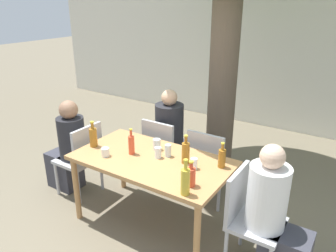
# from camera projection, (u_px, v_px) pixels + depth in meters

# --- Properties ---
(ground_plane) EXTENTS (30.00, 30.00, 0.00)m
(ground_plane) POSITION_uv_depth(u_px,v_px,m) (153.00, 222.00, 3.55)
(ground_plane) COLOR #706651
(cafe_building_wall) EXTENTS (10.00, 0.08, 2.80)m
(cafe_building_wall) POSITION_uv_depth(u_px,v_px,m) (267.00, 50.00, 5.80)
(cafe_building_wall) COLOR silver
(cafe_building_wall) RESTS_ON ground_plane
(dining_table_front) EXTENTS (1.58, 0.87, 0.77)m
(dining_table_front) POSITION_uv_depth(u_px,v_px,m) (152.00, 166.00, 3.30)
(dining_table_front) COLOR #B27F4C
(dining_table_front) RESTS_ON ground_plane
(patio_chair_0) EXTENTS (0.44, 0.44, 0.91)m
(patio_chair_0) POSITION_uv_depth(u_px,v_px,m) (82.00, 156.00, 3.88)
(patio_chair_0) COLOR #B2B2B7
(patio_chair_0) RESTS_ON ground_plane
(patio_chair_1) EXTENTS (0.44, 0.44, 0.91)m
(patio_chair_1) POSITION_uv_depth(u_px,v_px,m) (248.00, 214.00, 2.84)
(patio_chair_1) COLOR #B2B2B7
(patio_chair_1) RESTS_ON ground_plane
(patio_chair_2) EXTENTS (0.44, 0.44, 0.91)m
(patio_chair_2) POSITION_uv_depth(u_px,v_px,m) (163.00, 149.00, 4.04)
(patio_chair_2) COLOR #B2B2B7
(patio_chair_2) RESTS_ON ground_plane
(patio_chair_3) EXTENTS (0.44, 0.44, 0.91)m
(patio_chair_3) POSITION_uv_depth(u_px,v_px,m) (209.00, 163.00, 3.72)
(patio_chair_3) COLOR #B2B2B7
(patio_chair_3) RESTS_ON ground_plane
(person_seated_0) EXTENTS (0.56, 0.32, 1.18)m
(person_seated_0) POSITION_uv_depth(u_px,v_px,m) (68.00, 151.00, 4.00)
(person_seated_0) COLOR #383842
(person_seated_0) RESTS_ON ground_plane
(person_seated_1) EXTENTS (0.57, 0.33, 1.21)m
(person_seated_1) POSITION_uv_depth(u_px,v_px,m) (275.00, 221.00, 2.72)
(person_seated_1) COLOR #383842
(person_seated_1) RESTS_ON ground_plane
(person_seated_2) EXTENTS (0.35, 0.58, 1.25)m
(person_seated_2) POSITION_uv_depth(u_px,v_px,m) (173.00, 140.00, 4.21)
(person_seated_2) COLOR #383842
(person_seated_2) RESTS_ON ground_plane
(soda_bottle_0) EXTENTS (0.06, 0.06, 0.28)m
(soda_bottle_0) POSITION_uv_depth(u_px,v_px,m) (131.00, 144.00, 3.33)
(soda_bottle_0) COLOR #DB4C2D
(soda_bottle_0) RESTS_ON dining_table_front
(amber_bottle_1) EXTENTS (0.07, 0.07, 0.25)m
(amber_bottle_1) POSITION_uv_depth(u_px,v_px,m) (222.00, 158.00, 3.07)
(amber_bottle_1) COLOR #9E661E
(amber_bottle_1) RESTS_ON dining_table_front
(amber_bottle_2) EXTENTS (0.08, 0.08, 0.29)m
(amber_bottle_2) POSITION_uv_depth(u_px,v_px,m) (186.00, 152.00, 3.14)
(amber_bottle_2) COLOR #9E661E
(amber_bottle_2) RESTS_ON dining_table_front
(amber_bottle_3) EXTENTS (0.08, 0.08, 0.29)m
(amber_bottle_3) POSITION_uv_depth(u_px,v_px,m) (93.00, 137.00, 3.50)
(amber_bottle_3) COLOR #9E661E
(amber_bottle_3) RESTS_ON dining_table_front
(soda_bottle_4) EXTENTS (0.08, 0.08, 0.23)m
(soda_bottle_4) POSITION_uv_depth(u_px,v_px,m) (191.00, 176.00, 2.77)
(soda_bottle_4) COLOR #DB4C2D
(soda_bottle_4) RESTS_ON dining_table_front
(oil_cruet_5) EXTENTS (0.08, 0.08, 0.32)m
(oil_cruet_5) POSITION_uv_depth(u_px,v_px,m) (185.00, 181.00, 2.63)
(oil_cruet_5) COLOR gold
(oil_cruet_5) RESTS_ON dining_table_front
(drinking_glass_0) EXTENTS (0.08, 0.08, 0.09)m
(drinking_glass_0) POSITION_uv_depth(u_px,v_px,m) (105.00, 152.00, 3.30)
(drinking_glass_0) COLOR silver
(drinking_glass_0) RESTS_ON dining_table_front
(drinking_glass_1) EXTENTS (0.07, 0.07, 0.11)m
(drinking_glass_1) POSITION_uv_depth(u_px,v_px,m) (158.00, 153.00, 3.27)
(drinking_glass_1) COLOR white
(drinking_glass_1) RESTS_ON dining_table_front
(drinking_glass_2) EXTENTS (0.08, 0.08, 0.12)m
(drinking_glass_2) POSITION_uv_depth(u_px,v_px,m) (157.00, 144.00, 3.44)
(drinking_glass_2) COLOR silver
(drinking_glass_2) RESTS_ON dining_table_front
(drinking_glass_3) EXTENTS (0.07, 0.07, 0.11)m
(drinking_glass_3) POSITION_uv_depth(u_px,v_px,m) (194.00, 164.00, 3.06)
(drinking_glass_3) COLOR white
(drinking_glass_3) RESTS_ON dining_table_front
(drinking_glass_4) EXTENTS (0.06, 0.06, 0.13)m
(drinking_glass_4) POSITION_uv_depth(u_px,v_px,m) (168.00, 151.00, 3.29)
(drinking_glass_4) COLOR silver
(drinking_glass_4) RESTS_ON dining_table_front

